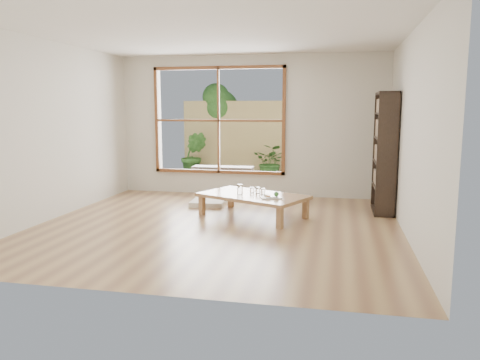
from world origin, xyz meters
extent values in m
plane|color=tan|center=(0.00, 0.00, 0.00)|extent=(5.00, 5.00, 0.00)
cube|color=#A1744E|center=(0.38, 0.65, 0.32)|extent=(1.79, 1.46, 0.05)
cube|color=#A1744E|center=(-0.41, 0.62, 0.15)|extent=(0.10, 0.10, 0.29)
cube|color=#A1744E|center=(-0.11, 1.28, 0.15)|extent=(0.10, 0.10, 0.29)
cube|color=#A1744E|center=(0.87, 0.03, 0.15)|extent=(0.10, 0.10, 0.29)
cube|color=#A1744E|center=(1.17, 0.69, 0.15)|extent=(0.10, 0.10, 0.29)
cube|color=beige|center=(-0.52, 1.36, 0.04)|extent=(0.60, 0.60, 0.08)
cube|color=#2E2119|center=(2.33, 1.41, 0.94)|extent=(0.30, 0.84, 1.87)
cylinder|color=silver|center=(0.19, 0.60, 0.42)|extent=(0.08, 0.08, 0.15)
cylinder|color=silver|center=(0.53, 0.69, 0.39)|extent=(0.06, 0.06, 0.09)
cylinder|color=silver|center=(0.44, 0.76, 0.39)|extent=(0.07, 0.07, 0.10)
cylinder|color=silver|center=(0.34, 0.80, 0.39)|extent=(0.07, 0.07, 0.09)
cube|color=white|center=(0.69, 0.41, 0.35)|extent=(0.35, 0.30, 0.02)
sphere|color=#35722D|center=(0.76, 0.46, 0.40)|extent=(0.07, 0.07, 0.07)
cube|color=orange|center=(0.66, 0.37, 0.37)|extent=(0.06, 0.06, 0.03)
cube|color=beige|center=(0.62, 0.45, 0.37)|extent=(0.08, 0.07, 0.02)
cylinder|color=silver|center=(0.72, 0.35, 0.37)|extent=(0.16, 0.07, 0.01)
cube|color=#3C332C|center=(-0.60, 3.56, 0.00)|extent=(2.80, 2.00, 0.05)
cube|color=#2E2119|center=(-0.73, 3.26, 0.40)|extent=(1.28, 0.40, 0.05)
cube|color=#2E2119|center=(-1.32, 3.10, 0.20)|extent=(0.06, 0.06, 0.35)
cube|color=#2E2119|center=(-1.33, 3.39, 0.20)|extent=(0.06, 0.06, 0.35)
cube|color=#2E2119|center=(-0.14, 3.13, 0.20)|extent=(0.06, 0.06, 0.35)
cube|color=#2E2119|center=(-0.14, 3.42, 0.20)|extent=(0.06, 0.06, 0.35)
cube|color=tan|center=(-0.60, 4.56, 0.90)|extent=(2.80, 0.06, 1.80)
imported|color=#386826|center=(0.14, 4.26, 0.43)|extent=(0.86, 0.79, 0.81)
imported|color=#386826|center=(-1.64, 4.11, 0.56)|extent=(0.65, 0.56, 1.07)
cylinder|color=#4C3D2D|center=(-1.30, 4.86, 0.80)|extent=(0.14, 0.14, 1.60)
sphere|color=#386826|center=(-1.18, 4.86, 1.65)|extent=(0.84, 0.84, 0.84)
sphere|color=#386826|center=(-1.45, 4.94, 1.45)|extent=(0.70, 0.70, 0.70)
sphere|color=#386826|center=(-1.27, 4.76, 1.90)|extent=(0.64, 0.64, 0.64)
camera|label=1|loc=(1.62, -6.16, 1.62)|focal=35.00mm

